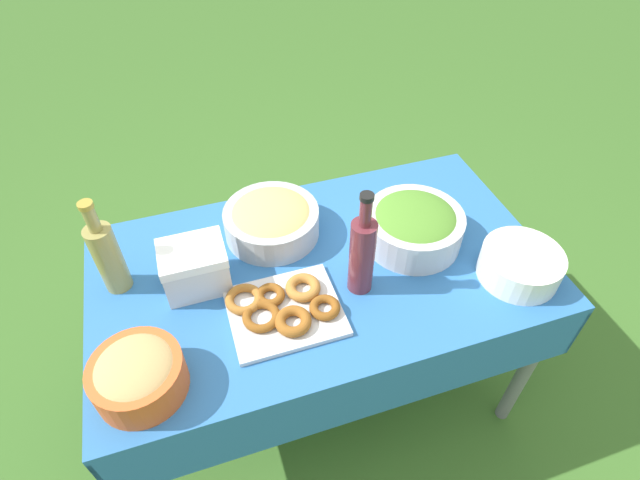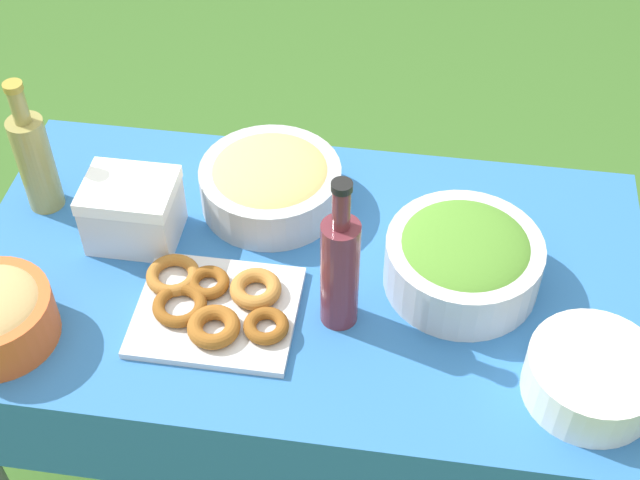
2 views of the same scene
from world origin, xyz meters
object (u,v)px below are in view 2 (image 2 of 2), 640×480
(pasta_bowl, at_px, (271,182))
(cooler_box, at_px, (133,211))
(donut_platter, at_px, (215,305))
(olive_oil_bottle, at_px, (35,159))
(plate_stack, at_px, (592,377))
(salad_bowl, at_px, (463,259))
(wine_bottle, at_px, (340,269))

(pasta_bowl, bearing_deg, cooler_box, -151.54)
(pasta_bowl, relative_size, donut_platter, 0.88)
(olive_oil_bottle, bearing_deg, cooler_box, -17.08)
(pasta_bowl, relative_size, plate_stack, 1.28)
(salad_bowl, xyz_separation_m, pasta_bowl, (-0.43, 0.18, -0.01))
(pasta_bowl, height_order, cooler_box, cooler_box)
(pasta_bowl, bearing_deg, donut_platter, -98.99)
(pasta_bowl, xyz_separation_m, wine_bottle, (0.20, -0.31, 0.08))
(cooler_box, bearing_deg, donut_platter, -40.40)
(salad_bowl, bearing_deg, wine_bottle, -151.35)
(donut_platter, xyz_separation_m, wine_bottle, (0.25, 0.02, 0.12))
(donut_platter, bearing_deg, wine_bottle, 5.43)
(olive_oil_bottle, bearing_deg, salad_bowl, -6.36)
(wine_bottle, bearing_deg, olive_oil_bottle, 161.49)
(plate_stack, distance_m, olive_oil_bottle, 1.24)
(pasta_bowl, bearing_deg, plate_stack, -31.93)
(plate_stack, xyz_separation_m, wine_bottle, (-0.49, 0.11, 0.10))
(plate_stack, height_order, wine_bottle, wine_bottle)
(cooler_box, bearing_deg, olive_oil_bottle, 162.92)
(plate_stack, bearing_deg, cooler_box, 163.82)
(plate_stack, bearing_deg, donut_platter, 173.02)
(pasta_bowl, distance_m, cooler_box, 0.31)
(pasta_bowl, xyz_separation_m, olive_oil_bottle, (-0.51, -0.08, 0.07))
(donut_platter, bearing_deg, cooler_box, 139.60)
(wine_bottle, relative_size, cooler_box, 1.89)
(pasta_bowl, distance_m, plate_stack, 0.80)
(salad_bowl, distance_m, olive_oil_bottle, 0.95)
(olive_oil_bottle, distance_m, cooler_box, 0.25)
(plate_stack, height_order, olive_oil_bottle, olive_oil_bottle)
(plate_stack, bearing_deg, olive_oil_bottle, 163.64)
(donut_platter, xyz_separation_m, cooler_box, (-0.22, 0.19, 0.06))
(wine_bottle, xyz_separation_m, cooler_box, (-0.47, 0.16, -0.07))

